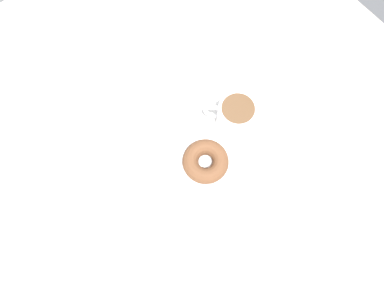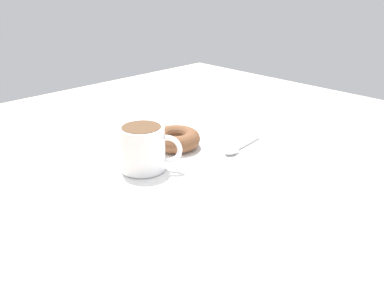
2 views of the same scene
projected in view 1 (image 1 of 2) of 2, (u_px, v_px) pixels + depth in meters
ground_plane at (181, 157)px, 81.59cm from camera, size 120.00×120.00×2.00cm
napkin at (192, 147)px, 81.09cm from camera, size 33.56×33.56×0.30cm
coffee_cup at (235, 116)px, 78.94cm from camera, size 8.84×9.80×7.91cm
donut at (206, 161)px, 78.10cm from camera, size 9.76×9.76×3.39cm
spoon at (152, 149)px, 80.41cm from camera, size 12.08×2.77×0.90cm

